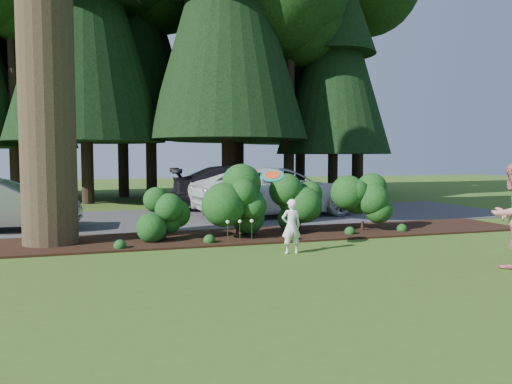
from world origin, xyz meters
TOP-DOWN VIEW (x-y plane):
  - ground at (0.00, 0.00)m, footprint 80.00×80.00m
  - mulch_bed at (0.00, 3.25)m, footprint 16.00×2.50m
  - driveway at (0.00, 7.50)m, footprint 22.00×6.00m
  - shrub_row at (0.77, 3.14)m, footprint 6.53×1.60m
  - lily_cluster at (-0.30, 2.40)m, footprint 0.69×0.09m
  - tree_wall at (0.25, 16.38)m, footprint 25.66×12.15m
  - car_white_suv at (2.46, 7.36)m, footprint 6.35×3.60m
  - car_dark_suv at (1.97, 9.80)m, footprint 6.00×2.87m
  - child at (0.40, 0.81)m, footprint 0.43×0.29m
  - frisbee at (0.05, 1.06)m, footprint 0.52×0.44m

SIDE VIEW (x-z plane):
  - ground at x=0.00m, z-range 0.00..0.00m
  - driveway at x=0.00m, z-range 0.00..0.03m
  - mulch_bed at x=0.00m, z-range 0.00..0.05m
  - lily_cluster at x=-0.30m, z-range 0.21..0.78m
  - child at x=0.40m, z-range 0.00..1.17m
  - shrub_row at x=0.77m, z-range 0.00..1.61m
  - car_white_suv at x=2.46m, z-range 0.03..1.70m
  - car_dark_suv at x=1.97m, z-range 0.03..1.72m
  - frisbee at x=0.05m, z-range 1.50..1.83m
  - tree_wall at x=0.25m, z-range 0.96..18.05m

